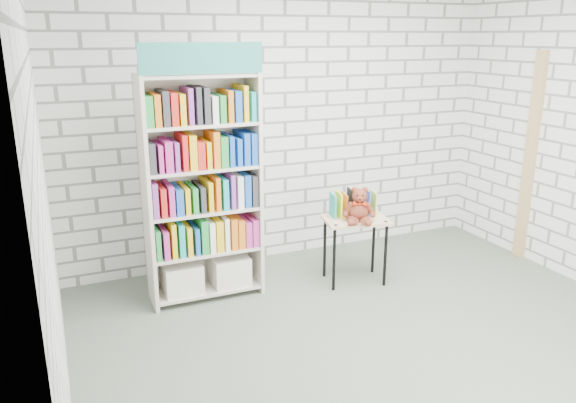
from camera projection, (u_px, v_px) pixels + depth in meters
name	position (u px, v px, depth m)	size (l,w,h in m)	color
ground	(389.00, 343.00, 4.24)	(4.50, 4.50, 0.00)	#535D4F
room_shell	(403.00, 106.00, 3.73)	(4.52, 4.02, 2.81)	silver
bookshelf	(202.00, 187.00, 4.76)	(0.97, 0.38, 2.18)	beige
display_table	(355.00, 227.00, 5.17)	(0.65, 0.51, 0.62)	tan
table_books	(353.00, 203.00, 5.20)	(0.43, 0.25, 0.24)	teal
teddy_bear	(359.00, 208.00, 5.02)	(0.30, 0.29, 0.32)	maroon
door_trim	(530.00, 158.00, 5.63)	(0.05, 0.12, 2.10)	tan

